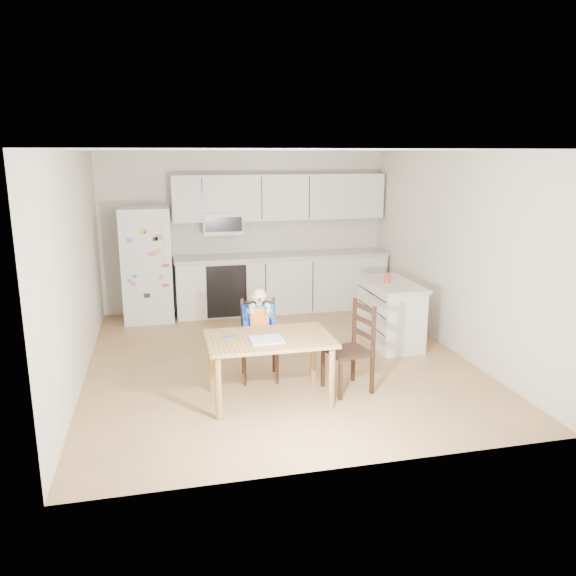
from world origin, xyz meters
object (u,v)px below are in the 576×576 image
Objects in this scene: chair_side at (356,341)px; chair_booster at (259,324)px; refrigerator at (147,264)px; dining_table at (269,346)px; red_cup at (387,279)px; kitchen_island at (390,313)px.

chair_booster is at bearing -131.71° from chair_side.
refrigerator is 3.86m from chair_side.
dining_table is 1.32× the size of chair_side.
red_cup is at bearing 36.80° from dining_table.
chair_booster is (0.00, 0.61, 0.05)m from dining_table.
kitchen_island is 1.18× the size of chair_side.
refrigerator is 1.51× the size of kitchen_island.
dining_table is (1.23, -3.25, -0.27)m from refrigerator.
red_cup is 0.09× the size of dining_table.
kitchen_island is at bearing 10.97° from red_cup.
kitchen_island is 1.63m from chair_side.
dining_table is at bearing -143.20° from red_cup.
chair_booster reaches higher than chair_side.
refrigerator is at bearing 110.73° from dining_table.
refrigerator is at bearing -157.26° from chair_side.
chair_side is (2.17, -3.18, -0.31)m from refrigerator.
dining_table is 0.62m from chair_booster.
refrigerator is 3.48m from dining_table.
refrigerator reaches higher than chair_booster.
kitchen_island is 2.35m from dining_table.
chair_side reaches higher than kitchen_island.
chair_booster is 1.09m from chair_side.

